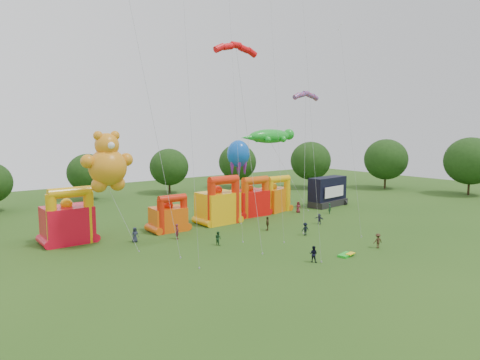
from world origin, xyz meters
TOP-DOWN VIEW (x-y plane):
  - ground at (0.00, 0.00)m, footprint 160.00×160.00m
  - tree_ring at (-1.20, 0.62)m, footprint 125.70×127.83m
  - bouncy_castle_0 at (-20.69, 28.36)m, footprint 5.51×4.43m
  - bouncy_castle_1 at (-8.10, 26.41)m, footprint 4.74×3.95m
  - bouncy_castle_2 at (0.04, 26.32)m, footprint 5.58×4.54m
  - bouncy_castle_3 at (7.28, 27.96)m, footprint 5.48×4.46m
  - bouncy_castle_4 at (12.68, 28.36)m, footprint 5.75×5.04m
  - stage_trailer at (23.62, 26.12)m, footprint 8.49×4.01m
  - teddy_bear_kite at (-17.16, 22.55)m, footprint 6.02×5.81m
  - gecko_kite at (15.25, 28.58)m, footprint 11.72×8.22m
  - octopus_kite at (4.88, 27.72)m, footprint 6.36×8.40m
  - parafoil_kites at (-6.24, 16.01)m, footprint 29.33×9.51m
  - diamond_kites at (-1.08, 13.49)m, footprint 25.73×17.77m
  - folded_kite_bundle at (1.77, 4.36)m, footprint 2.16×1.40m
  - spectator_0 at (-14.19, 23.73)m, footprint 0.92×0.61m
  - spectator_1 at (-9.34, 21.93)m, footprint 0.69×0.82m
  - spectator_2 at (-6.84, 16.54)m, footprint 0.73×0.88m
  - spectator_3 at (4.79, 13.47)m, footprint 1.19×0.81m
  - spectator_4 at (2.71, 18.54)m, footprint 0.97×1.18m
  - spectator_5 at (11.23, 16.87)m, footprint 0.78×1.50m
  - spectator_6 at (14.86, 24.77)m, footprint 1.06×0.87m
  - spectator_7 at (18.42, 21.10)m, footprint 0.71×0.76m
  - spectator_8 at (-2.72, 5.07)m, footprint 0.98×1.05m
  - spectator_9 at (7.14, 4.16)m, footprint 1.26×0.95m

SIDE VIEW (x-z plane):
  - ground at x=0.00m, z-range 0.00..0.00m
  - folded_kite_bundle at x=1.77m, z-range -0.02..0.29m
  - spectator_5 at x=11.23m, z-range 0.00..1.54m
  - spectator_2 at x=-6.84m, z-range 0.00..1.66m
  - spectator_3 at x=4.79m, z-range 0.00..1.69m
  - spectator_8 at x=-2.72m, z-range 0.00..1.73m
  - spectator_9 at x=7.14m, z-range 0.00..1.74m
  - spectator_7 at x=18.42m, z-range 0.00..1.74m
  - spectator_0 at x=-14.19m, z-range 0.00..1.85m
  - spectator_6 at x=14.86m, z-range 0.00..1.86m
  - spectator_4 at x=2.71m, z-range 0.00..1.89m
  - spectator_1 at x=-9.34m, z-range 0.00..1.93m
  - bouncy_castle_1 at x=-8.10m, z-range -0.59..4.51m
  - bouncy_castle_4 at x=12.68m, z-range -0.72..5.35m
  - bouncy_castle_3 at x=7.28m, z-range -0.77..5.59m
  - stage_trailer at x=23.62m, z-range -0.10..5.15m
  - bouncy_castle_0 at x=-20.69m, z-range -0.85..6.13m
  - bouncy_castle_2 at x=0.04m, z-range -0.87..6.25m
  - octopus_kite at x=4.88m, z-range -1.10..10.97m
  - tree_ring at x=-1.20m, z-range 0.22..12.30m
  - gecko_kite at x=15.25m, z-range 0.47..14.31m
  - teddy_bear_kite at x=-17.16m, z-range 0.93..14.58m
  - parafoil_kites at x=-6.24m, z-range -2.24..27.19m
  - diamond_kites at x=-1.08m, z-range -3.22..36.82m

